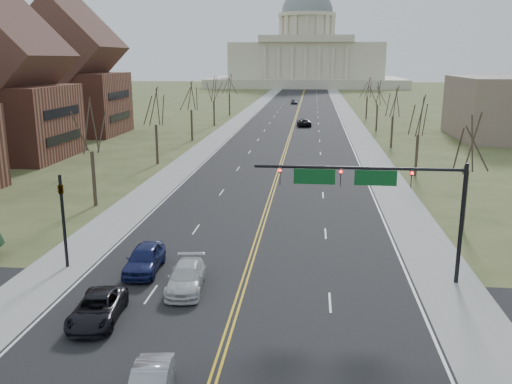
% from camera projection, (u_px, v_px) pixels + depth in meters
% --- Properties ---
extents(road, '(20.00, 380.00, 0.01)m').
position_uv_depth(road, '(296.00, 115.00, 126.50)').
color(road, black).
rests_on(road, ground).
extents(cross_road, '(120.00, 14.00, 0.01)m').
position_uv_depth(cross_road, '(228.00, 334.00, 26.08)').
color(cross_road, black).
rests_on(cross_road, ground).
extents(sidewalk_left, '(4.00, 380.00, 0.03)m').
position_uv_depth(sidewalk_left, '(246.00, 115.00, 127.71)').
color(sidewalk_left, gray).
rests_on(sidewalk_left, ground).
extents(sidewalk_right, '(4.00, 380.00, 0.03)m').
position_uv_depth(sidewalk_right, '(348.00, 116.00, 125.29)').
color(sidewalk_right, gray).
rests_on(sidewalk_right, ground).
extents(center_line, '(0.42, 380.00, 0.01)m').
position_uv_depth(center_line, '(296.00, 115.00, 126.50)').
color(center_line, gold).
rests_on(center_line, road).
extents(edge_line_left, '(0.15, 380.00, 0.01)m').
position_uv_depth(edge_line_left, '(255.00, 115.00, 127.49)').
color(edge_line_left, silver).
rests_on(edge_line_left, road).
extents(edge_line_right, '(0.15, 380.00, 0.01)m').
position_uv_depth(edge_line_right, '(339.00, 116.00, 125.51)').
color(edge_line_right, silver).
rests_on(edge_line_right, road).
extents(capitol, '(90.00, 60.00, 50.00)m').
position_uv_depth(capitol, '(306.00, 56.00, 258.19)').
color(capitol, beige).
rests_on(capitol, ground).
extents(signal_mast, '(12.12, 0.44, 7.20)m').
position_uv_depth(signal_mast, '(374.00, 186.00, 31.19)').
color(signal_mast, black).
rests_on(signal_mast, ground).
extents(signal_left, '(0.32, 0.36, 6.00)m').
position_uv_depth(signal_left, '(63.00, 211.00, 33.60)').
color(signal_left, black).
rests_on(signal_left, ground).
extents(tree_r_0, '(3.74, 3.74, 8.50)m').
position_uv_depth(tree_r_0, '(469.00, 146.00, 40.33)').
color(tree_r_0, '#35291F').
rests_on(tree_r_0, ground).
extents(tree_l_0, '(3.96, 3.96, 9.00)m').
position_uv_depth(tree_l_0, '(90.00, 129.00, 47.23)').
color(tree_l_0, '#35291F').
rests_on(tree_l_0, ground).
extents(tree_r_1, '(3.74, 3.74, 8.50)m').
position_uv_depth(tree_r_1, '(419.00, 118.00, 59.64)').
color(tree_r_1, '#35291F').
rests_on(tree_r_1, ground).
extents(tree_l_1, '(3.96, 3.96, 9.00)m').
position_uv_depth(tree_l_1, '(155.00, 108.00, 66.54)').
color(tree_l_1, '#35291F').
rests_on(tree_l_1, ground).
extents(tree_r_2, '(3.74, 3.74, 8.50)m').
position_uv_depth(tree_r_2, '(394.00, 103.00, 78.95)').
color(tree_r_2, '#35291F').
rests_on(tree_r_2, ground).
extents(tree_l_2, '(3.96, 3.96, 9.00)m').
position_uv_depth(tree_l_2, '(191.00, 97.00, 85.85)').
color(tree_l_2, '#35291F').
rests_on(tree_l_2, ground).
extents(tree_r_3, '(3.74, 3.74, 8.50)m').
position_uv_depth(tree_r_3, '(378.00, 95.00, 98.26)').
color(tree_r_3, '#35291F').
rests_on(tree_r_3, ground).
extents(tree_l_3, '(3.96, 3.96, 9.00)m').
position_uv_depth(tree_l_3, '(214.00, 90.00, 105.16)').
color(tree_l_3, '#35291F').
rests_on(tree_l_3, ground).
extents(tree_r_4, '(3.74, 3.74, 8.50)m').
position_uv_depth(tree_r_4, '(367.00, 89.00, 117.57)').
color(tree_r_4, '#35291F').
rests_on(tree_r_4, ground).
extents(tree_l_4, '(3.96, 3.96, 9.00)m').
position_uv_depth(tree_l_4, '(229.00, 85.00, 124.47)').
color(tree_l_4, '#35291F').
rests_on(tree_l_4, ground).
extents(bldg_left_mid, '(15.10, 14.28, 20.75)m').
position_uv_depth(bldg_left_mid, '(5.00, 93.00, 70.16)').
color(bldg_left_mid, brown).
rests_on(bldg_left_mid, ground).
extents(bldg_left_far, '(17.10, 14.28, 23.25)m').
position_uv_depth(bldg_left_far, '(70.00, 79.00, 93.29)').
color(bldg_left_far, brown).
rests_on(bldg_left_far, ground).
extents(car_sb_outer_lead, '(2.65, 4.96, 1.33)m').
position_uv_depth(car_sb_outer_lead, '(97.00, 309.00, 27.23)').
color(car_sb_outer_lead, black).
rests_on(car_sb_outer_lead, road).
extents(car_sb_inner_second, '(2.40, 5.01, 1.41)m').
position_uv_depth(car_sb_inner_second, '(186.00, 278.00, 30.99)').
color(car_sb_inner_second, silver).
rests_on(car_sb_inner_second, road).
extents(car_sb_outer_second, '(2.18, 4.91, 1.64)m').
position_uv_depth(car_sb_outer_second, '(144.00, 259.00, 33.59)').
color(car_sb_outer_second, '#161D4F').
rests_on(car_sb_outer_second, road).
extents(car_far_nb, '(3.04, 5.70, 1.52)m').
position_uv_depth(car_far_nb, '(304.00, 122.00, 106.12)').
color(car_far_nb, black).
rests_on(car_far_nb, road).
extents(car_far_sb, '(2.21, 4.38, 1.43)m').
position_uv_depth(car_far_sb, '(294.00, 102.00, 157.69)').
color(car_far_sb, '#424348').
rests_on(car_far_sb, road).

